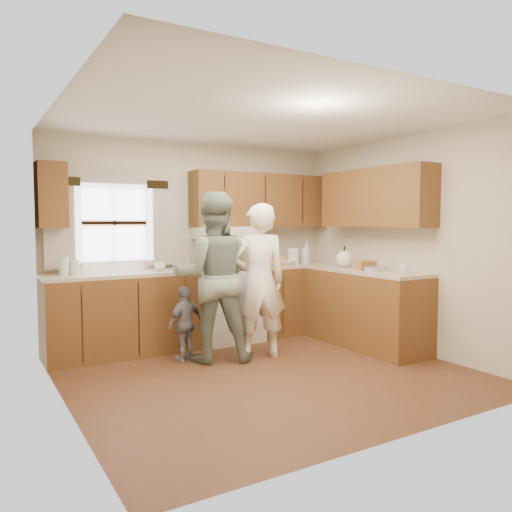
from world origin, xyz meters
TOP-DOWN VIEW (x-y plane):
  - room at (0.00, 0.00)m, footprint 3.80×3.80m
  - kitchen_fixtures at (0.61, 1.08)m, footprint 3.80×2.25m
  - stove at (0.30, 1.44)m, footprint 0.76×0.67m
  - woman_left at (0.23, 0.56)m, footprint 0.71×0.55m
  - woman_right at (-0.26, 0.72)m, footprint 1.09×0.98m
  - child at (-0.53, 0.85)m, footprint 0.52×0.35m

SIDE VIEW (x-z plane):
  - child at x=-0.53m, z-range 0.00..0.82m
  - stove at x=0.30m, z-range -0.07..1.00m
  - kitchen_fixtures at x=0.61m, z-range -0.24..1.91m
  - woman_left at x=0.23m, z-range 0.00..1.72m
  - woman_right at x=-0.26m, z-range 0.00..1.83m
  - room at x=0.00m, z-range -0.65..3.15m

